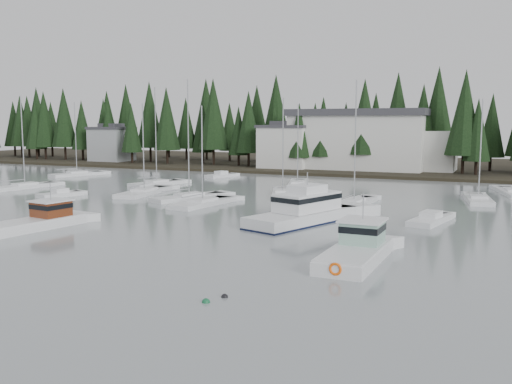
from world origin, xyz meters
TOP-DOWN VIEW (x-y plane):
  - ground at (0.00, 0.00)m, footprint 260.00×260.00m
  - far_shore_land at (0.00, 97.00)m, footprint 240.00×54.00m
  - conifer_treeline at (0.00, 86.00)m, footprint 200.00×22.00m
  - house_west at (-18.00, 79.00)m, footprint 9.54×7.42m
  - house_far_west at (-60.00, 81.00)m, footprint 8.48×7.42m
  - harbor_inn at (-2.96, 82.34)m, footprint 29.50×11.50m
  - lobster_boat_brown at (-16.01, 15.33)m, footprint 5.35×9.26m
  - cabin_cruiser_center at (4.06, 27.18)m, footprint 7.53×12.95m
  - lobster_boat_teal at (12.00, 15.11)m, footprint 3.19×9.01m
  - sailboat_0 at (-4.75, 44.17)m, footprint 5.45×9.01m
  - sailboat_1 at (-13.57, 36.47)m, footprint 6.19×9.86m
  - sailboat_2 at (5.49, 39.44)m, footprint 3.13×10.47m
  - sailboat_3 at (-46.43, 54.44)m, footprint 5.51×9.57m
  - sailboat_5 at (-6.68, 54.78)m, footprint 5.58×11.10m
  - sailboat_7 at (-40.02, 36.90)m, footprint 3.84×9.64m
  - sailboat_8 at (-25.69, 47.67)m, footprint 4.98×8.92m
  - sailboat_11 at (17.67, 48.47)m, footprint 3.99×8.79m
  - sailboat_12 at (-21.37, 38.52)m, footprint 4.35×10.86m
  - sailboat_13 at (-9.80, 33.04)m, footprint 3.98×9.39m
  - runabout_0 at (-29.32, 32.16)m, footprint 3.57×5.77m
  - runabout_1 at (14.51, 32.09)m, footprint 3.49×7.28m
  - runabout_3 at (-22.82, 62.18)m, footprint 3.87×6.10m
  - mooring_buoy_green at (7.20, 3.41)m, footprint 0.43×0.43m
  - mooring_buoy_dark at (7.66, 4.56)m, footprint 0.37×0.37m

SIDE VIEW (x-z plane):
  - ground at x=0.00m, z-range 0.00..0.00m
  - far_shore_land at x=0.00m, z-range -0.50..0.50m
  - conifer_treeline at x=0.00m, z-range -10.00..10.00m
  - mooring_buoy_green at x=7.20m, z-range -0.21..0.21m
  - mooring_buoy_dark at x=7.66m, z-range -0.19..0.19m
  - sailboat_12 at x=-21.37m, z-range -5.91..6.01m
  - sailboat_13 at x=-9.80m, z-range -5.63..5.74m
  - sailboat_5 at x=-6.68m, z-range -5.99..6.11m
  - sailboat_11 at x=17.67m, z-range -6.05..6.19m
  - sailboat_3 at x=-46.43m, z-range -6.40..6.54m
  - sailboat_0 at x=-4.75m, z-range -6.21..6.36m
  - sailboat_7 at x=-40.02m, z-range -6.49..6.65m
  - sailboat_2 at x=5.49m, z-range -6.96..7.12m
  - sailboat_1 at x=-13.57m, z-range -7.19..7.36m
  - sailboat_8 at x=-25.69m, z-range -7.17..7.34m
  - runabout_0 at x=-29.32m, z-range -0.58..0.84m
  - runabout_1 at x=14.51m, z-range -0.58..0.84m
  - runabout_3 at x=-22.82m, z-range -0.58..0.84m
  - lobster_boat_brown at x=-16.01m, z-range -1.71..2.71m
  - lobster_boat_teal at x=12.00m, z-range -1.89..3.07m
  - cabin_cruiser_center at x=4.06m, z-range -1.86..3.46m
  - house_far_west at x=-60.00m, z-range 0.28..8.53m
  - house_west at x=-18.00m, z-range 0.28..9.03m
  - harbor_inn at x=-2.96m, z-range 0.33..11.23m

